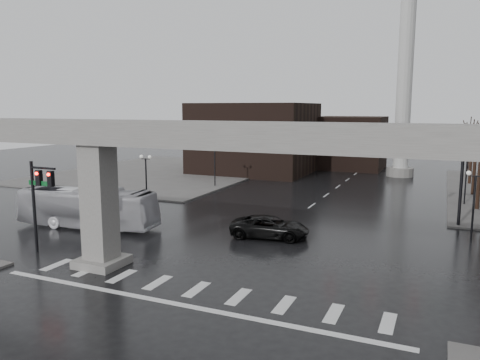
{
  "coord_description": "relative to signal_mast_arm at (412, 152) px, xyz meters",
  "views": [
    {
      "loc": [
        11.39,
        -21.36,
        9.39
      ],
      "look_at": [
        -1.24,
        7.48,
        4.5
      ],
      "focal_mm": 35.0,
      "sensor_mm": 36.0,
      "label": 1
    }
  ],
  "objects": [
    {
      "name": "sidewalk_nw",
      "position": [
        -34.99,
        17.2,
        -5.75
      ],
      "size": [
        28.0,
        36.0,
        0.15
      ],
      "primitive_type": "cube",
      "color": "#605E5C",
      "rests_on": "ground"
    },
    {
      "name": "tree_right_3",
      "position": [
        5.54,
        23.22,
        -2.85
      ],
      "size": [
        1.11,
        1.66,
        8.02
      ],
      "color": "black",
      "rests_on": "ground"
    },
    {
      "name": "ground",
      "position": [
        -8.99,
        -18.8,
        -5.83
      ],
      "size": [
        160.0,
        160.0,
        0.0
      ],
      "primitive_type": "plane",
      "color": "black",
      "rests_on": "ground"
    },
    {
      "name": "lamp_left_1",
      "position": [
        -22.49,
        9.2,
        -2.36
      ],
      "size": [
        1.22,
        0.32,
        5.11
      ],
      "color": "black",
      "rests_on": "ground"
    },
    {
      "name": "city_bus",
      "position": [
        -23.1,
        -11.97,
        -4.23
      ],
      "size": [
        11.72,
        3.95,
        3.2
      ],
      "primitive_type": "imported",
      "rotation": [
        0.0,
        0.0,
        1.68
      ],
      "color": "silver",
      "rests_on": "ground"
    },
    {
      "name": "lamp_right_0",
      "position": [
        4.51,
        -4.8,
        -2.36
      ],
      "size": [
        1.22,
        0.32,
        5.11
      ],
      "color": "black",
      "rests_on": "ground"
    },
    {
      "name": "signal_mast_arm",
      "position": [
        0.0,
        0.0,
        0.0
      ],
      "size": [
        12.12,
        0.43,
        8.0
      ],
      "color": "black",
      "rests_on": "ground"
    },
    {
      "name": "tree_right_2",
      "position": [
        5.54,
        15.22,
        -2.91
      ],
      "size": [
        1.1,
        1.63,
        7.85
      ],
      "color": "black",
      "rests_on": "ground"
    },
    {
      "name": "signal_left_pole",
      "position": [
        -21.24,
        -18.3,
        -1.76
      ],
      "size": [
        2.3,
        0.3,
        6.0
      ],
      "color": "black",
      "rests_on": "ground"
    },
    {
      "name": "lamp_right_2",
      "position": [
        4.51,
        23.2,
        -2.36
      ],
      "size": [
        1.22,
        0.32,
        5.11
      ],
      "color": "black",
      "rests_on": "ground"
    },
    {
      "name": "building_far_mid",
      "position": [
        -10.99,
        33.2,
        -1.83
      ],
      "size": [
        10.0,
        10.0,
        8.0
      ],
      "primitive_type": "cube",
      "color": "black",
      "rests_on": "ground"
    },
    {
      "name": "smokestack",
      "position": [
        -2.99,
        27.2,
        7.52
      ],
      "size": [
        3.6,
        3.6,
        30.0
      ],
      "color": "beige",
      "rests_on": "ground"
    },
    {
      "name": "pickup_truck",
      "position": [
        -8.88,
        -9.02,
        -5.03
      ],
      "size": [
        6.06,
        3.51,
        1.59
      ],
      "primitive_type": "imported",
      "rotation": [
        0.0,
        0.0,
        1.73
      ],
      "color": "black",
      "rests_on": "ground"
    },
    {
      "name": "building_far_left",
      "position": [
        -22.99,
        23.2,
        -0.83
      ],
      "size": [
        16.0,
        14.0,
        10.0
      ],
      "primitive_type": "cube",
      "color": "black",
      "rests_on": "ground"
    },
    {
      "name": "lamp_left_0",
      "position": [
        -22.49,
        -4.8,
        -2.36
      ],
      "size": [
        1.22,
        0.32,
        5.11
      ],
      "color": "black",
      "rests_on": "ground"
    },
    {
      "name": "lamp_left_2",
      "position": [
        -22.49,
        23.2,
        -2.36
      ],
      "size": [
        1.22,
        0.32,
        5.11
      ],
      "color": "black",
      "rests_on": "ground"
    },
    {
      "name": "tree_right_4",
      "position": [
        5.54,
        31.22,
        -2.79
      ],
      "size": [
        1.12,
        1.69,
        8.19
      ],
      "color": "black",
      "rests_on": "ground"
    },
    {
      "name": "lamp_right_1",
      "position": [
        4.51,
        9.2,
        -2.36
      ],
      "size": [
        1.22,
        0.32,
        5.11
      ],
      "color": "black",
      "rests_on": "ground"
    },
    {
      "name": "elevated_guideway",
      "position": [
        -7.73,
        -18.8,
        1.05
      ],
      "size": [
        48.0,
        2.6,
        8.7
      ],
      "color": "gray",
      "rests_on": "ground"
    },
    {
      "name": "tree_right_1",
      "position": [
        5.54,
        7.22,
        -2.98
      ],
      "size": [
        1.09,
        1.61,
        7.67
      ],
      "color": "black",
      "rests_on": "ground"
    }
  ]
}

